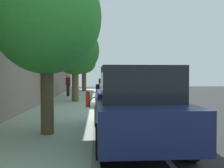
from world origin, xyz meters
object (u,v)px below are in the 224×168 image
object	(u,v)px
parked_pickup_dark_blue_mid	(134,108)
street_tree_mid_block	(75,51)
fire_hydrant	(88,99)
pedestrian_on_phone	(68,84)
bicycle_at_curb	(106,103)
parked_sedan_tan_nearest	(107,85)
parked_sedan_black_second	(108,88)
street_tree_far_end	(47,17)
street_tree_near_cyclist	(84,64)
cyclist_with_backpack	(101,91)

from	to	relation	value
parked_pickup_dark_blue_mid	street_tree_mid_block	xyz separation A→B (m)	(2.31, -10.08, 2.40)
fire_hydrant	pedestrian_on_phone	bearing A→B (deg)	-76.68
bicycle_at_curb	pedestrian_on_phone	bearing A→B (deg)	-71.34
parked_sedan_tan_nearest	fire_hydrant	world-z (taller)	parked_sedan_tan_nearest
fire_hydrant	parked_sedan_black_second	bearing A→B (deg)	-98.90
parked_sedan_tan_nearest	pedestrian_on_phone	bearing A→B (deg)	68.48
street_tree_far_end	fire_hydrant	xyz separation A→B (m)	(-0.89, -6.40, -2.73)
parked_pickup_dark_blue_mid	bicycle_at_curb	distance (m)	6.63
parked_sedan_black_second	fire_hydrant	xyz separation A→B (m)	(1.35, 8.65, -0.17)
street_tree_far_end	street_tree_near_cyclist	bearing A→B (deg)	-90.00
parked_pickup_dark_blue_mid	bicycle_at_curb	xyz separation A→B (m)	(0.52, -6.59, -0.53)
street_tree_near_cyclist	fire_hydrant	bearing A→B (deg)	93.43
parked_pickup_dark_blue_mid	street_tree_far_end	bearing A→B (deg)	-13.18
parked_pickup_dark_blue_mid	parked_sedan_black_second	bearing A→B (deg)	-89.78
cyclist_with_backpack	street_tree_far_end	bearing A→B (deg)	76.48
parked_sedan_tan_nearest	cyclist_with_backpack	size ratio (longest dim) A/B	2.76
parked_sedan_tan_nearest	cyclist_with_backpack	distance (m)	16.14
parked_sedan_tan_nearest	fire_hydrant	xyz separation A→B (m)	(1.55, 16.21, -0.17)
cyclist_with_backpack	pedestrian_on_phone	size ratio (longest dim) A/B	0.95
cyclist_with_backpack	street_tree_mid_block	xyz separation A→B (m)	(1.56, -3.04, 2.32)
cyclist_with_backpack	street_tree_near_cyclist	xyz separation A→B (m)	(1.56, -14.82, 2.08)
parked_pickup_dark_blue_mid	parked_sedan_tan_nearest	bearing A→B (deg)	-90.33
street_tree_mid_block	fire_hydrant	bearing A→B (deg)	105.90
parked_sedan_tan_nearest	parked_pickup_dark_blue_mid	world-z (taller)	parked_pickup_dark_blue_mid
street_tree_mid_block	pedestrian_on_phone	world-z (taller)	street_tree_mid_block
parked_sedan_tan_nearest	street_tree_near_cyclist	distance (m)	3.60
parked_pickup_dark_blue_mid	fire_hydrant	world-z (taller)	parked_pickup_dark_blue_mid
parked_pickup_dark_blue_mid	street_tree_far_end	size ratio (longest dim) A/B	1.13
street_tree_mid_block	fire_hydrant	world-z (taller)	street_tree_mid_block
street_tree_far_end	parked_sedan_black_second	bearing A→B (deg)	-98.49
parked_sedan_black_second	street_tree_far_end	xyz separation A→B (m)	(2.25, 15.05, 2.56)
street_tree_far_end	street_tree_mid_block	bearing A→B (deg)	-90.00
parked_sedan_black_second	cyclist_with_backpack	bearing A→B (deg)	85.41
pedestrian_on_phone	parked_sedan_tan_nearest	bearing A→B (deg)	-111.52
cyclist_with_backpack	fire_hydrant	size ratio (longest dim) A/B	1.93
bicycle_at_curb	pedestrian_on_phone	size ratio (longest dim) A/B	1.00
cyclist_with_backpack	street_tree_far_end	world-z (taller)	street_tree_far_end
parked_sedan_black_second	street_tree_mid_block	size ratio (longest dim) A/B	0.95
bicycle_at_curb	parked_sedan_tan_nearest	bearing A→B (deg)	-92.26
street_tree_far_end	fire_hydrant	distance (m)	7.01
parked_sedan_black_second	bicycle_at_curb	size ratio (longest dim) A/B	2.59
street_tree_far_end	pedestrian_on_phone	distance (m)	14.27
street_tree_mid_block	bicycle_at_curb	bearing A→B (deg)	117.13
fire_hydrant	street_tree_far_end	bearing A→B (deg)	82.05
cyclist_with_backpack	street_tree_near_cyclist	bearing A→B (deg)	-83.99
bicycle_at_curb	fire_hydrant	bearing A→B (deg)	-21.56
parked_sedan_tan_nearest	parked_sedan_black_second	bearing A→B (deg)	88.54
bicycle_at_curb	street_tree_mid_block	world-z (taller)	street_tree_mid_block
street_tree_mid_block	fire_hydrant	size ratio (longest dim) A/B	5.58
parked_pickup_dark_blue_mid	fire_hydrant	bearing A→B (deg)	-78.49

